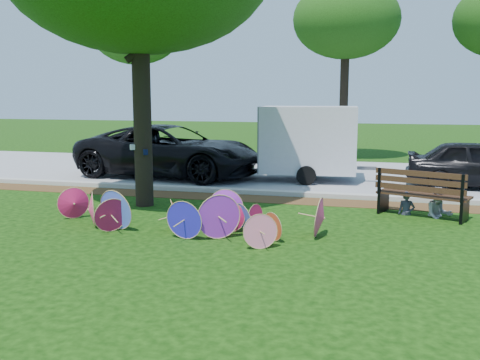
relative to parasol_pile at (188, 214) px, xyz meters
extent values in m
plane|color=black|center=(0.24, -0.74, -0.37)|extent=(90.00, 90.00, 0.00)
cube|color=#472D16|center=(0.24, 3.76, -0.37)|extent=(90.00, 1.00, 0.01)
cube|color=#B7B5AD|center=(0.24, 4.46, -0.31)|extent=(90.00, 0.30, 0.12)
cube|color=gray|center=(0.24, 8.61, -0.37)|extent=(90.00, 8.00, 0.01)
cylinder|color=black|center=(-1.98, 2.25, 2.06)|extent=(0.44, 0.44, 4.87)
cone|color=#CF4821|center=(1.78, -0.18, -0.09)|extent=(0.51, 0.46, 0.56)
cone|color=purple|center=(0.70, -0.28, 0.06)|extent=(0.79, 0.59, 0.87)
cone|color=#2921CB|center=(0.12, -0.48, 0.01)|extent=(0.78, 0.30, 0.77)
cone|color=purple|center=(0.56, 0.73, 0.01)|extent=(0.77, 0.11, 0.77)
cone|color=#C21951|center=(-1.52, -0.36, -0.01)|extent=(0.67, 0.70, 0.72)
cone|color=#C21951|center=(0.80, 0.19, -0.06)|extent=(0.63, 0.12, 0.63)
cone|color=pink|center=(1.62, -0.73, -0.05)|extent=(0.64, 0.42, 0.64)
cone|color=#5273FF|center=(1.10, 0.31, -0.06)|extent=(0.61, 0.61, 0.62)
cone|color=#C21951|center=(1.20, 0.64, -0.11)|extent=(0.30, 0.52, 0.52)
cone|color=#CF4821|center=(-0.25, 0.05, -0.03)|extent=(0.52, 0.72, 0.68)
cone|color=#C21951|center=(-2.86, 0.47, -0.02)|extent=(0.58, 0.56, 0.71)
cone|color=#F63B6F|center=(2.61, 0.29, 0.02)|extent=(0.26, 0.81, 0.80)
cone|color=#5273FF|center=(-1.47, -0.14, 0.06)|extent=(0.90, 0.51, 0.86)
cone|color=#F63B6F|center=(-2.12, -0.07, 0.00)|extent=(0.49, 0.71, 0.75)
imported|color=black|center=(-3.15, 6.88, 0.50)|extent=(6.52, 3.51, 1.74)
imported|color=black|center=(6.54, 6.99, 0.34)|extent=(4.27, 1.93, 1.42)
cube|color=silver|center=(1.47, 7.20, 0.96)|extent=(3.07, 2.06, 2.67)
imported|color=#323444|center=(4.30, 2.76, 0.14)|extent=(0.40, 0.28, 1.03)
imported|color=#AFAFB8|center=(5.00, 2.76, 0.28)|extent=(0.74, 0.64, 1.31)
cylinder|color=black|center=(-8.00, 14.75, 2.13)|extent=(0.36, 0.36, 5.00)
ellipsoid|color=#19370C|center=(-8.00, 14.75, 5.43)|extent=(4.40, 4.40, 3.20)
cylinder|color=black|center=(2.13, 13.33, 2.13)|extent=(0.36, 0.36, 5.00)
ellipsoid|color=#19370C|center=(2.13, 13.33, 5.43)|extent=(4.40, 4.40, 3.20)
camera|label=1|loc=(3.62, -9.82, 2.34)|focal=40.00mm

